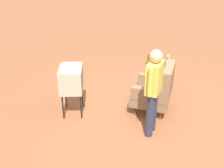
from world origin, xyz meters
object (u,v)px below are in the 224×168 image
(soda_can_red, at_px, (156,64))
(person_standing, at_px, (153,88))
(armchair, at_px, (156,90))
(bottle_short_clear, at_px, (156,66))
(bottle_tall_amber, at_px, (149,60))
(side_table, at_px, (158,72))
(flower_vase, at_px, (168,59))
(tv_on_stand, at_px, (71,79))

(soda_can_red, bearing_deg, person_standing, -5.08)
(armchair, height_order, person_standing, person_standing)
(bottle_short_clear, xyz_separation_m, soda_can_red, (-0.21, 0.02, -0.04))
(person_standing, relative_size, bottle_tall_amber, 5.47)
(soda_can_red, bearing_deg, side_table, 51.33)
(soda_can_red, relative_size, flower_vase, 0.46)
(side_table, relative_size, bottle_short_clear, 3.24)
(bottle_tall_amber, xyz_separation_m, soda_can_red, (0.02, 0.17, -0.09))
(person_standing, bearing_deg, bottle_tall_amber, -179.05)
(armchair, relative_size, tv_on_stand, 1.03)
(tv_on_stand, relative_size, person_standing, 0.63)
(person_standing, xyz_separation_m, bottle_tall_amber, (-1.63, -0.03, -0.14))
(tv_on_stand, bearing_deg, side_table, 120.49)
(bottle_short_clear, height_order, soda_can_red, bottle_short_clear)
(armchair, bearing_deg, tv_on_stand, -82.59)
(armchair, xyz_separation_m, bottle_short_clear, (-0.65, 0.00, 0.25))
(side_table, distance_m, flower_vase, 0.37)
(soda_can_red, bearing_deg, flower_vase, 113.82)
(soda_can_red, bearing_deg, tv_on_stand, -57.81)
(tv_on_stand, bearing_deg, armchair, 97.41)
(armchair, xyz_separation_m, side_table, (-0.82, 0.08, 0.05))
(bottle_short_clear, bearing_deg, flower_vase, 138.07)
(armchair, distance_m, bottle_tall_amber, 0.94)
(armchair, xyz_separation_m, bottle_tall_amber, (-0.88, -0.14, 0.30))
(side_table, xyz_separation_m, flower_vase, (-0.16, 0.23, 0.25))
(person_standing, height_order, flower_vase, person_standing)
(bottle_tall_amber, bearing_deg, tv_on_stand, -54.62)
(tv_on_stand, xyz_separation_m, flower_vase, (-1.21, 2.00, 0.01))
(person_standing, bearing_deg, flower_vase, 166.39)
(armchair, relative_size, flower_vase, 4.00)
(armchair, distance_m, bottle_short_clear, 0.70)
(side_table, distance_m, tv_on_stand, 2.07)
(armchair, distance_m, side_table, 0.83)
(tv_on_stand, xyz_separation_m, person_standing, (0.53, 1.58, 0.16))
(person_standing, height_order, bottle_short_clear, person_standing)
(armchair, height_order, bottle_tall_amber, armchair)
(armchair, bearing_deg, person_standing, -8.87)
(person_standing, bearing_deg, soda_can_red, 174.92)
(bottle_short_clear, bearing_deg, armchair, -0.41)
(person_standing, bearing_deg, side_table, 172.98)
(flower_vase, bearing_deg, person_standing, -13.61)
(bottle_tall_amber, distance_m, flower_vase, 0.46)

